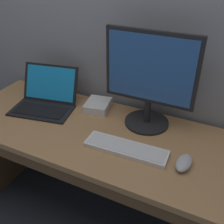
{
  "coord_description": "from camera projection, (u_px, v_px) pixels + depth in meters",
  "views": [
    {
      "loc": [
        0.56,
        -1.0,
        1.55
      ],
      "look_at": [
        0.08,
        0.0,
        0.86
      ],
      "focal_mm": 42.29,
      "sensor_mm": 36.0,
      "label": 1
    }
  ],
  "objects": [
    {
      "name": "computer_mouse",
      "position": [
        184.0,
        163.0,
        1.17
      ],
      "size": [
        0.08,
        0.13,
        0.04
      ],
      "primitive_type": "ellipsoid",
      "rotation": [
        0.0,
        0.0,
        -0.1
      ],
      "color": "#B7B7BC",
      "rests_on": "desk"
    },
    {
      "name": "external_monitor",
      "position": [
        150.0,
        79.0,
        1.32
      ],
      "size": [
        0.47,
        0.24,
        0.52
      ],
      "color": "black",
      "rests_on": "desk"
    },
    {
      "name": "desk",
      "position": [
        98.0,
        160.0,
        1.51
      ],
      "size": [
        1.65,
        0.62,
        0.72
      ],
      "color": "#A87A4C",
      "rests_on": "ground"
    },
    {
      "name": "ground_plane",
      "position": [
        101.0,
        217.0,
        1.79
      ],
      "size": [
        14.0,
        14.0,
        0.0
      ],
      "primitive_type": "plane",
      "color": "#2D333D"
    },
    {
      "name": "external_drive_box",
      "position": [
        98.0,
        106.0,
        1.58
      ],
      "size": [
        0.16,
        0.18,
        0.05
      ],
      "primitive_type": "cube",
      "rotation": [
        0.0,
        0.0,
        0.17
      ],
      "color": "silver",
      "rests_on": "desk"
    },
    {
      "name": "wired_keyboard",
      "position": [
        126.0,
        148.0,
        1.27
      ],
      "size": [
        0.41,
        0.13,
        0.02
      ],
      "color": "white",
      "rests_on": "desk"
    },
    {
      "name": "laptop_black",
      "position": [
        46.0,
        98.0,
        1.6
      ],
      "size": [
        0.41,
        0.36,
        0.22
      ],
      "color": "black",
      "rests_on": "desk"
    }
  ]
}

